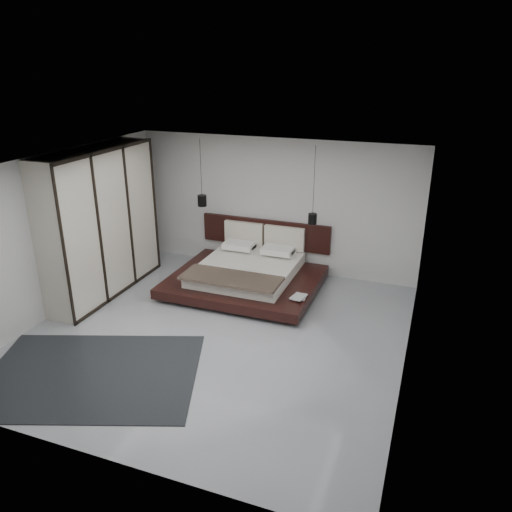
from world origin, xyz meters
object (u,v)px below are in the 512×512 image
at_px(wardrobe, 100,223).
at_px(lattice_screen, 139,204).
at_px(pendant_left, 202,200).
at_px(rug, 92,374).
at_px(pendant_right, 312,218).
at_px(bed, 247,273).

bearing_deg(wardrobe, lattice_screen, 98.54).
distance_m(pendant_left, wardrobe, 2.08).
bearing_deg(rug, pendant_right, 61.85).
bearing_deg(wardrobe, pendant_left, 49.75).
distance_m(lattice_screen, wardrobe, 1.70).
relative_size(lattice_screen, rug, 0.86).
height_order(lattice_screen, wardrobe, wardrobe).
bearing_deg(pendant_left, pendant_right, 0.00).
bearing_deg(bed, rug, -105.60).
relative_size(pendant_right, rug, 0.50).
relative_size(pendant_right, wardrobe, 0.53).
relative_size(bed, wardrobe, 1.00).
distance_m(lattice_screen, rug, 4.69).
distance_m(lattice_screen, pendant_right, 3.92).
height_order(pendant_left, pendant_right, same).
bearing_deg(pendant_left, rug, -87.76).
xyz_separation_m(wardrobe, rug, (1.50, -2.48, -1.38)).
relative_size(lattice_screen, pendant_right, 1.74).
bearing_deg(pendant_left, bed, -21.23).
relative_size(pendant_left, wardrobe, 0.48).
bearing_deg(lattice_screen, rug, -67.14).
distance_m(pendant_left, rug, 4.34).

